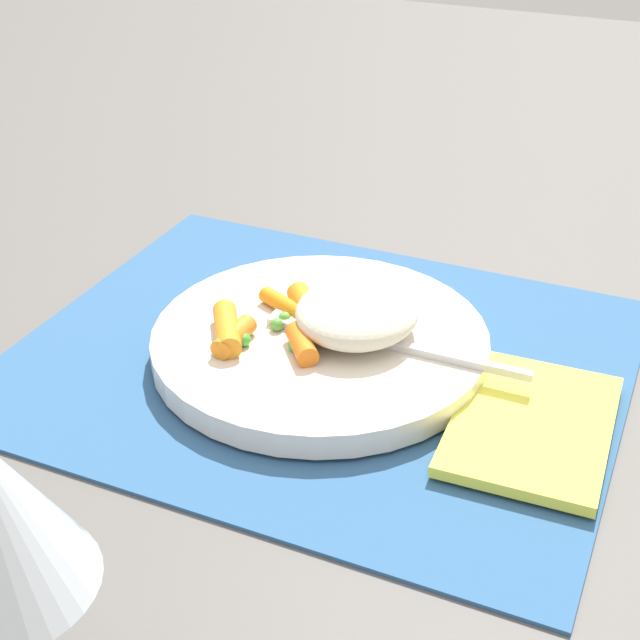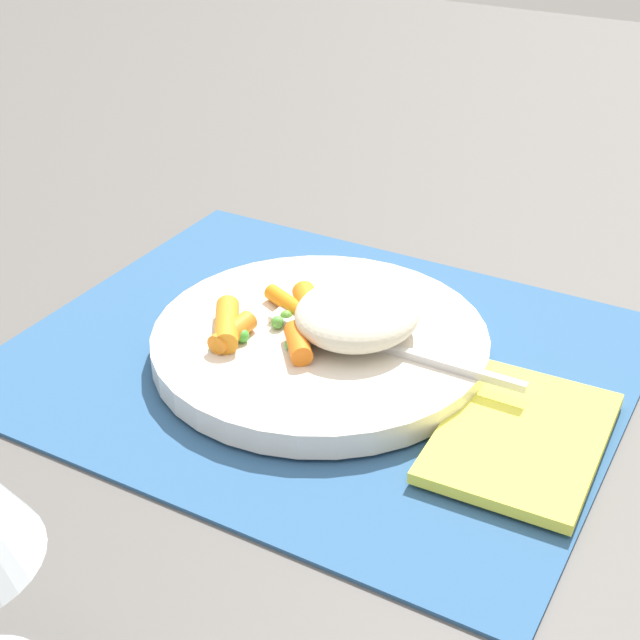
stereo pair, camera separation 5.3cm
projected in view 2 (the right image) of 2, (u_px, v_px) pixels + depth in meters
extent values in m
plane|color=#565451|center=(320.00, 360.00, 0.68)|extent=(2.40, 2.40, 0.00)
cube|color=#2D5684|center=(320.00, 356.00, 0.68)|extent=(0.43, 0.36, 0.01)
cylinder|color=silver|center=(320.00, 343.00, 0.67)|extent=(0.25, 0.25, 0.02)
ellipsoid|color=beige|center=(357.00, 314.00, 0.65)|extent=(0.09, 0.10, 0.03)
cylinder|color=orange|center=(227.00, 324.00, 0.66)|extent=(0.04, 0.06, 0.02)
cylinder|color=orange|center=(297.00, 343.00, 0.64)|extent=(0.04, 0.04, 0.02)
cylinder|color=orange|center=(233.00, 332.00, 0.65)|extent=(0.02, 0.04, 0.01)
cylinder|color=orange|center=(310.00, 308.00, 0.68)|extent=(0.05, 0.05, 0.02)
cylinder|color=orange|center=(291.00, 305.00, 0.69)|extent=(0.05, 0.03, 0.01)
sphere|color=green|center=(215.00, 343.00, 0.65)|extent=(0.01, 0.01, 0.01)
sphere|color=green|center=(237.00, 329.00, 0.66)|extent=(0.01, 0.01, 0.01)
sphere|color=green|center=(242.00, 336.00, 0.65)|extent=(0.01, 0.01, 0.01)
sphere|color=#56A842|center=(277.00, 322.00, 0.67)|extent=(0.01, 0.01, 0.01)
sphere|color=green|center=(324.00, 327.00, 0.66)|extent=(0.01, 0.01, 0.01)
sphere|color=#5B9E37|center=(286.00, 317.00, 0.67)|extent=(0.01, 0.01, 0.01)
sphere|color=green|center=(224.00, 325.00, 0.66)|extent=(0.01, 0.01, 0.01)
sphere|color=green|center=(290.00, 344.00, 0.64)|extent=(0.01, 0.01, 0.01)
cube|color=silver|center=(300.00, 322.00, 0.67)|extent=(0.05, 0.02, 0.01)
cube|color=silver|center=(422.00, 358.00, 0.63)|extent=(0.15, 0.01, 0.01)
cube|color=#EAE54C|center=(522.00, 436.00, 0.58)|extent=(0.10, 0.14, 0.01)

